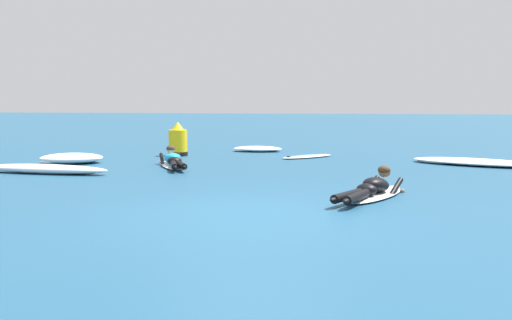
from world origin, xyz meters
name	(u,v)px	position (x,y,z in m)	size (l,w,h in m)	color
ground_plane	(319,153)	(0.00, 10.00, 0.00)	(120.00, 120.00, 0.00)	navy
surfer_near	(372,190)	(1.66, 1.70, 0.14)	(1.31, 2.43, 0.53)	white
surfer_far	(173,161)	(-3.12, 5.39, 0.14)	(1.48, 2.45, 0.54)	white
drifting_surfboard	(307,156)	(-0.19, 8.42, 0.03)	(1.59, 1.75, 0.16)	white
whitewater_front	(44,169)	(-5.49, 3.61, 0.09)	(3.13, 0.70, 0.20)	white
whitewater_mid_left	(258,149)	(-1.97, 10.13, 0.08)	(1.60, 0.94, 0.17)	white
whitewater_mid_right	(72,159)	(-5.97, 5.66, 0.12)	(1.87, 1.59, 0.27)	white
whitewater_back	(476,162)	(4.20, 7.36, 0.07)	(3.37, 2.31, 0.15)	white
channel_marker_buoy	(178,142)	(-3.98, 8.24, 0.40)	(0.57, 0.57, 1.00)	yellow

